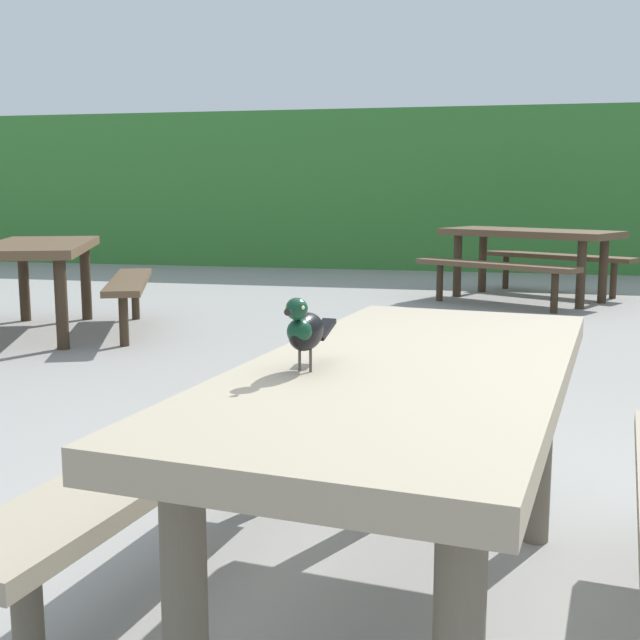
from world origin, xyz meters
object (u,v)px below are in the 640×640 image
(picnic_table_mid_left, at_px, (529,247))
(picnic_table_far_centre, at_px, (39,266))
(bird_grackle, at_px, (305,329))
(picnic_table_foreground, at_px, (409,430))

(picnic_table_mid_left, bearing_deg, picnic_table_far_centre, -142.60)
(picnic_table_mid_left, distance_m, picnic_table_far_centre, 4.90)
(bird_grackle, height_order, picnic_table_mid_left, bird_grackle)
(bird_grackle, relative_size, picnic_table_far_centre, 0.13)
(picnic_table_foreground, xyz_separation_m, bird_grackle, (-0.23, -0.19, 0.29))
(picnic_table_foreground, relative_size, bird_grackle, 6.70)
(picnic_table_mid_left, height_order, picnic_table_far_centre, same)
(bird_grackle, relative_size, picnic_table_mid_left, 0.12)
(picnic_table_foreground, xyz_separation_m, picnic_table_mid_left, (0.47, 6.84, 0.00))
(bird_grackle, bearing_deg, picnic_table_far_centre, 128.16)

